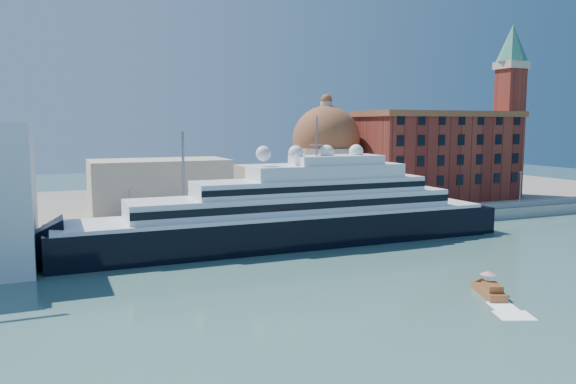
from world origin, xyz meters
name	(u,v)px	position (x,y,z in m)	size (l,w,h in m)	color
ground	(370,274)	(0.00, 0.00, 0.00)	(400.00, 400.00, 0.00)	#38615D
quay	(282,227)	(0.00, 34.00, 1.25)	(180.00, 10.00, 2.50)	gray
land	(224,202)	(0.00, 75.00, 1.00)	(260.00, 72.00, 2.00)	slate
quay_fence	(291,221)	(0.00, 29.50, 3.10)	(180.00, 0.10, 1.20)	slate
superyacht	(273,221)	(-6.34, 23.00, 4.69)	(90.85, 12.59, 27.15)	black
water_taxi	(490,290)	(8.53, -15.05, 0.76)	(4.59, 7.06, 3.19)	brown
warehouse	(438,155)	(52.00, 52.00, 13.79)	(43.00, 19.00, 23.25)	maroon
campanile	(510,99)	(76.00, 52.00, 28.76)	(8.40, 8.40, 47.00)	maroon
church	(269,170)	(6.39, 57.72, 10.91)	(66.00, 18.00, 25.50)	beige
lamp_posts	(223,188)	(-12.67, 32.27, 9.84)	(120.80, 2.40, 18.00)	slate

